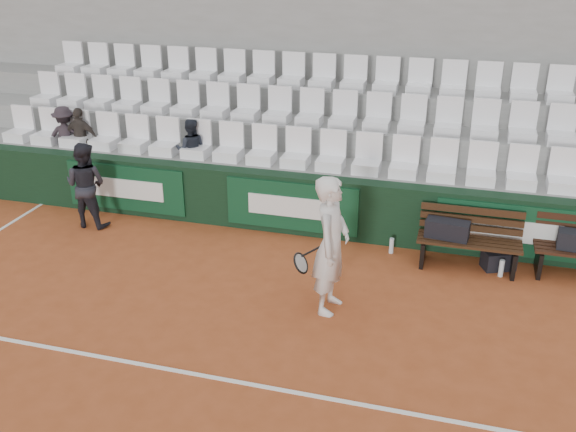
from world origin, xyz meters
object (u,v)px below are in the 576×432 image
(water_bottle_far, at_px, (501,268))
(tennis_player, at_px, (331,245))
(bench_left, at_px, (468,254))
(water_bottle_near, at_px, (391,246))
(spectator_a, at_px, (63,113))
(spectator_c, at_px, (189,125))
(spectator_b, at_px, (78,115))
(ball_kid, at_px, (86,185))
(sports_bag_left, at_px, (447,229))
(sports_bag_ground, at_px, (499,260))

(water_bottle_far, xyz_separation_m, tennis_player, (-2.23, -1.52, 0.80))
(bench_left, xyz_separation_m, water_bottle_far, (0.49, -0.14, -0.09))
(water_bottle_near, height_order, tennis_player, tennis_player)
(tennis_player, distance_m, spectator_a, 6.26)
(bench_left, xyz_separation_m, spectator_c, (-4.84, 1.05, 1.33))
(bench_left, distance_m, tennis_player, 2.50)
(bench_left, bearing_deg, tennis_player, -136.38)
(bench_left, xyz_separation_m, tennis_player, (-1.74, -1.66, 0.71))
(spectator_b, height_order, spectator_c, spectator_b)
(spectator_b, xyz_separation_m, spectator_c, (2.18, 0.00, -0.02))
(ball_kid, xyz_separation_m, spectator_a, (-1.10, 1.20, 0.84))
(sports_bag_left, bearing_deg, bench_left, -3.14)
(water_bottle_near, xyz_separation_m, spectator_b, (-5.88, 0.87, 1.45))
(water_bottle_near, distance_m, spectator_b, 6.12)
(bench_left, relative_size, water_bottle_near, 5.95)
(sports_bag_ground, xyz_separation_m, water_bottle_near, (-1.60, 0.07, -0.01))
(bench_left, distance_m, sports_bag_ground, 0.48)
(spectator_a, bearing_deg, sports_bag_ground, 150.75)
(water_bottle_near, bearing_deg, water_bottle_far, -10.84)
(tennis_player, xyz_separation_m, spectator_c, (-3.11, 2.70, 0.62))
(spectator_b, bearing_deg, spectator_c, 176.13)
(sports_bag_left, xyz_separation_m, water_bottle_far, (0.82, -0.16, -0.45))
(ball_kid, bearing_deg, tennis_player, 161.89)
(bench_left, relative_size, water_bottle_far, 5.67)
(tennis_player, distance_m, spectator_c, 4.16)
(water_bottle_far, relative_size, ball_kid, 0.18)
(water_bottle_near, bearing_deg, tennis_player, -107.93)
(spectator_a, bearing_deg, sports_bag_left, 149.27)
(bench_left, xyz_separation_m, ball_kid, (-6.25, -0.15, 0.51))
(water_bottle_near, xyz_separation_m, spectator_a, (-6.20, 0.87, 1.45))
(sports_bag_ground, bearing_deg, spectator_b, 172.85)
(spectator_a, bearing_deg, water_bottle_near, 149.62)
(tennis_player, bearing_deg, water_bottle_near, 72.07)
(sports_bag_left, xyz_separation_m, sports_bag_ground, (0.79, 0.09, -0.44))
(tennis_player, xyz_separation_m, ball_kid, (-4.51, 1.50, -0.20))
(sports_bag_ground, bearing_deg, spectator_a, 173.15)
(spectator_b, bearing_deg, water_bottle_far, 167.18)
(bench_left, height_order, sports_bag_ground, bench_left)
(spectator_c, bearing_deg, sports_bag_ground, 152.65)
(bench_left, bearing_deg, sports_bag_ground, 13.42)
(tennis_player, xyz_separation_m, spectator_b, (-5.29, 2.70, 0.64))
(tennis_player, distance_m, spectator_b, 5.97)
(sports_bag_left, bearing_deg, spectator_b, 171.27)
(sports_bag_ground, bearing_deg, bench_left, -166.58)
(bench_left, height_order, water_bottle_far, bench_left)
(water_bottle_near, relative_size, spectator_a, 0.22)
(bench_left, xyz_separation_m, spectator_b, (-7.02, 1.05, 1.35))
(water_bottle_far, relative_size, spectator_a, 0.23)
(spectator_a, bearing_deg, spectator_c, 157.60)
(tennis_player, bearing_deg, sports_bag_left, 49.97)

